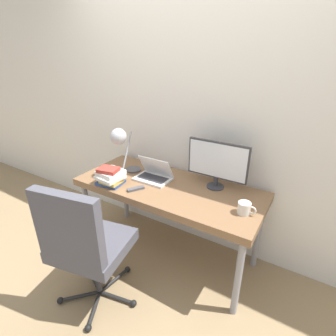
# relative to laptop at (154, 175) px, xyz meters

# --- Properties ---
(ground_plane) EXTENTS (12.00, 12.00, 0.00)m
(ground_plane) POSITION_rel_laptop_xyz_m (0.17, -0.37, -0.77)
(ground_plane) COLOR #937A56
(wall_back) EXTENTS (8.00, 0.05, 2.60)m
(wall_back) POSITION_rel_laptop_xyz_m (0.17, 0.36, 0.53)
(wall_back) COLOR silver
(wall_back) RESTS_ON ground_plane
(desk) EXTENTS (1.58, 0.67, 0.73)m
(desk) POSITION_rel_laptop_xyz_m (0.17, -0.04, -0.11)
(desk) COLOR brown
(desk) RESTS_ON ground_plane
(laptop) EXTENTS (0.31, 0.21, 0.20)m
(laptop) POSITION_rel_laptop_xyz_m (0.00, 0.00, 0.00)
(laptop) COLOR silver
(laptop) RESTS_ON desk
(monitor) EXTENTS (0.50, 0.14, 0.39)m
(monitor) POSITION_rel_laptop_xyz_m (0.52, 0.15, 0.18)
(monitor) COLOR #333338
(monitor) RESTS_ON desk
(desk_lamp) EXTENTS (0.14, 0.31, 0.45)m
(desk_lamp) POSITION_rel_laptop_xyz_m (-0.27, -0.10, 0.29)
(desk_lamp) COLOR #4C4C51
(desk_lamp) RESTS_ON desk
(office_chair) EXTENTS (0.61, 0.60, 1.03)m
(office_chair) POSITION_rel_laptop_xyz_m (-0.03, -0.79, -0.19)
(office_chair) COLOR black
(office_chair) RESTS_ON ground_plane
(book_stack) EXTENTS (0.23, 0.23, 0.15)m
(book_stack) POSITION_rel_laptop_xyz_m (-0.26, -0.27, 0.03)
(book_stack) COLOR #334C8C
(book_stack) RESTS_ON desk
(tv_remote) EXTENTS (0.11, 0.14, 0.02)m
(tv_remote) POSITION_rel_laptop_xyz_m (-0.02, -0.24, -0.03)
(tv_remote) COLOR #4C4C51
(tv_remote) RESTS_ON desk
(mug) EXTENTS (0.13, 0.09, 0.09)m
(mug) POSITION_rel_laptop_xyz_m (0.84, -0.11, 0.00)
(mug) COLOR silver
(mug) RESTS_ON desk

